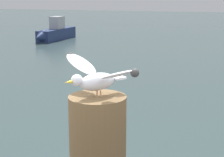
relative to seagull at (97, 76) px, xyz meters
name	(u,v)px	position (x,y,z in m)	size (l,w,h in m)	color
seagull	(97,76)	(0.00, 0.00, 0.00)	(0.60, 0.46, 0.21)	tan
boat_navy	(54,33)	(-10.41, 18.97, -1.94)	(0.90, 4.33, 1.46)	navy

